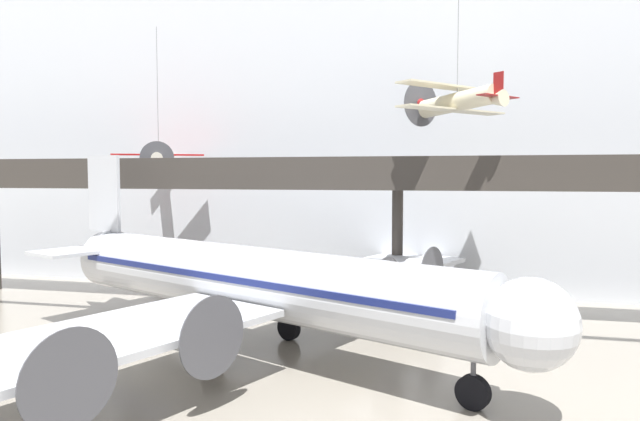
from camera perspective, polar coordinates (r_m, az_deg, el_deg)
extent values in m
cube|color=silver|center=(43.01, 8.72, 7.86)|extent=(140.00, 3.00, 23.77)
cube|color=#38332D|center=(35.13, 7.64, 2.80)|extent=(110.00, 3.20, 0.90)
cube|color=#38332D|center=(33.60, 7.39, 4.47)|extent=(110.00, 0.12, 1.10)
cylinder|color=#38332D|center=(36.40, 7.73, -3.99)|extent=(0.70, 0.70, 7.74)
cylinder|color=silver|center=(28.16, -7.14, -6.93)|extent=(23.86, 13.06, 3.32)
sphere|color=silver|center=(21.23, 20.36, -10.62)|extent=(3.25, 3.25, 3.25)
cone|color=silver|center=(38.84, -21.71, -3.88)|extent=(5.18, 4.54, 3.05)
cube|color=navy|center=(28.10, -7.14, -6.27)|extent=(22.32, 12.42, 0.30)
cube|color=silver|center=(35.16, 4.92, -6.04)|extent=(11.65, 16.73, 0.28)
cube|color=silver|center=(21.98, -23.53, -12.22)|extent=(11.65, 16.73, 0.28)
cylinder|color=silver|center=(31.36, 4.17, -7.12)|extent=(3.27, 2.62, 1.59)
cylinder|color=#4C4C51|center=(30.54, 6.66, -7.43)|extent=(1.29, 2.79, 3.02)
cylinder|color=silver|center=(35.90, 8.88, -5.79)|extent=(3.27, 2.62, 1.59)
cylinder|color=#4C4C51|center=(35.19, 11.15, -6.01)|extent=(1.29, 2.79, 3.02)
cylinder|color=silver|center=(22.46, -13.42, -11.54)|extent=(3.27, 2.62, 1.59)
cylinder|color=#4C4C51|center=(21.30, -10.67, -12.34)|extent=(1.29, 2.79, 3.02)
cylinder|color=silver|center=(19.67, -25.98, -14.01)|extent=(3.27, 2.62, 1.59)
cylinder|color=#4C4C51|center=(18.33, -23.69, -15.25)|extent=(1.29, 2.79, 3.02)
cube|color=silver|center=(37.41, -20.80, 1.60)|extent=(2.96, 1.47, 4.64)
cube|color=silver|center=(37.38, -20.42, -3.50)|extent=(6.39, 9.16, 0.20)
cylinder|color=#4C4C51|center=(22.52, 15.07, -15.70)|extent=(0.20, 0.20, 1.21)
cylinder|color=black|center=(22.73, 15.05, -17.15)|extent=(1.34, 0.88, 1.30)
cylinder|color=#4C4C51|center=(30.37, -3.14, -10.51)|extent=(0.20, 0.20, 1.21)
cylinder|color=black|center=(30.52, -3.14, -11.61)|extent=(1.34, 0.88, 1.30)
cylinder|color=#4C4C51|center=(26.70, -10.74, -12.55)|extent=(0.20, 0.20, 1.21)
cylinder|color=black|center=(26.87, -10.72, -13.80)|extent=(1.34, 0.88, 1.30)
cylinder|color=beige|center=(34.47, 13.55, 10.50)|extent=(4.67, 4.35, 1.44)
cone|color=maroon|center=(36.37, 10.27, 10.47)|extent=(1.30, 1.31, 0.98)
cylinder|color=#4C4C51|center=(36.51, 10.05, 10.47)|extent=(1.92, 2.13, 2.83)
cone|color=beige|center=(32.81, 16.93, 10.50)|extent=(1.71, 1.67, 1.02)
cube|color=beige|center=(34.80, 13.17, 11.89)|extent=(6.25, 6.75, 0.10)
cube|color=beige|center=(34.63, 13.14, 9.75)|extent=(6.25, 6.75, 0.10)
cube|color=maroon|center=(32.73, 17.41, 11.97)|extent=(0.52, 0.47, 1.30)
cube|color=maroon|center=(32.64, 17.39, 10.84)|extent=(2.36, 2.53, 0.06)
cylinder|color=slate|center=(35.10, 13.64, 16.39)|extent=(0.04, 0.04, 6.17)
cylinder|color=red|center=(43.78, -15.83, 4.81)|extent=(2.75, 4.31, 1.14)
cone|color=silver|center=(41.52, -15.98, 5.06)|extent=(1.04, 1.00, 0.81)
cylinder|color=#4C4C51|center=(41.37, -15.99, 5.08)|extent=(2.10, 1.07, 2.33)
cone|color=red|center=(45.88, -15.70, 4.60)|extent=(1.22, 1.41, 0.83)
cube|color=red|center=(43.53, -15.85, 5.38)|extent=(6.32, 3.85, 0.10)
cube|color=silver|center=(46.17, -15.70, 5.41)|extent=(0.29, 0.50, 1.07)
cube|color=silver|center=(46.15, -15.69, 4.75)|extent=(2.32, 1.51, 0.06)
cylinder|color=slate|center=(44.20, -15.94, 11.42)|extent=(0.04, 0.04, 9.28)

